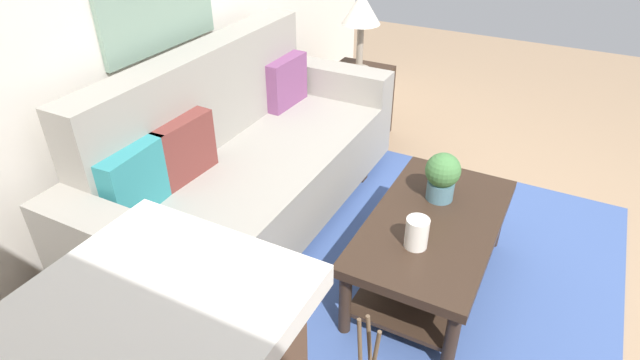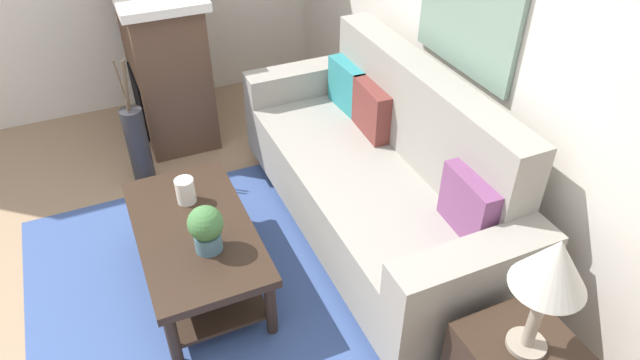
# 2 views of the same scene
# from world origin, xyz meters

# --- Properties ---
(ground_plane) EXTENTS (8.91, 8.91, 0.00)m
(ground_plane) POSITION_xyz_m (0.00, 0.00, 0.00)
(ground_plane) COLOR #9E7F60
(area_rug) EXTENTS (2.23, 1.96, 0.01)m
(area_rug) POSITION_xyz_m (0.00, 0.50, 0.01)
(area_rug) COLOR #3D5693
(area_rug) RESTS_ON ground_plane
(couch) EXTENTS (2.18, 0.84, 1.08)m
(couch) POSITION_xyz_m (-0.14, 1.60, 0.43)
(couch) COLOR gray
(couch) RESTS_ON ground_plane
(throw_pillow_teal) EXTENTS (0.37, 0.14, 0.32)m
(throw_pillow_teal) POSITION_xyz_m (-0.82, 1.72, 0.68)
(throw_pillow_teal) COLOR teal
(throw_pillow_teal) RESTS_ON couch
(throw_pillow_maroon) EXTENTS (0.37, 0.14, 0.32)m
(throw_pillow_maroon) POSITION_xyz_m (-0.48, 1.72, 0.68)
(throw_pillow_maroon) COLOR brown
(throw_pillow_maroon) RESTS_ON couch
(throw_pillow_plum) EXTENTS (0.37, 0.14, 0.32)m
(throw_pillow_plum) POSITION_xyz_m (0.53, 1.72, 0.68)
(throw_pillow_plum) COLOR #7A4270
(throw_pillow_plum) RESTS_ON couch
(coffee_table) EXTENTS (1.10, 0.60, 0.43)m
(coffee_table) POSITION_xyz_m (-0.14, 0.47, 0.31)
(coffee_table) COLOR #332319
(coffee_table) RESTS_ON ground_plane
(tabletop_vase) EXTENTS (0.11, 0.11, 0.15)m
(tabletop_vase) POSITION_xyz_m (-0.37, 0.49, 0.50)
(tabletop_vase) COLOR white
(tabletop_vase) RESTS_ON coffee_table
(potted_plant_tabletop) EXTENTS (0.18, 0.18, 0.26)m
(potted_plant_tabletop) POSITION_xyz_m (0.05, 0.51, 0.57)
(potted_plant_tabletop) COLOR slate
(potted_plant_tabletop) RESTS_ON coffee_table
(side_table) EXTENTS (0.44, 0.44, 0.56)m
(side_table) POSITION_xyz_m (1.25, 1.50, 0.28)
(side_table) COLOR #332319
(side_table) RESTS_ON ground_plane
(table_lamp) EXTENTS (0.28, 0.28, 0.57)m
(table_lamp) POSITION_xyz_m (1.25, 1.50, 0.99)
(table_lamp) COLOR gray
(table_lamp) RESTS_ON side_table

